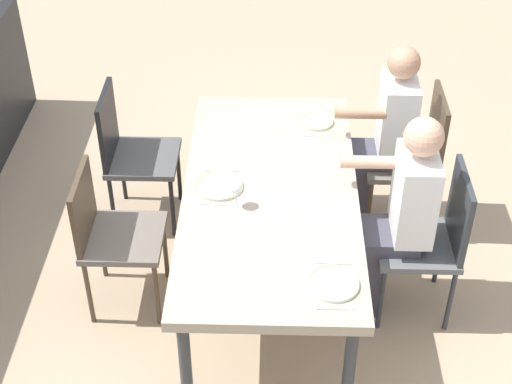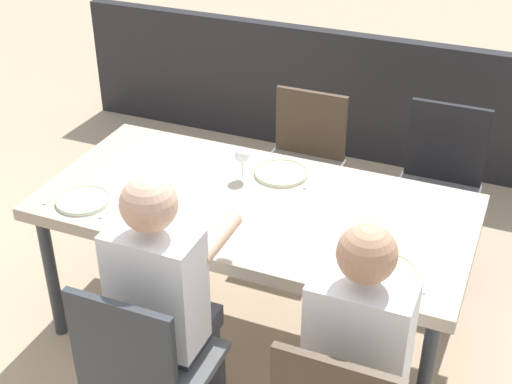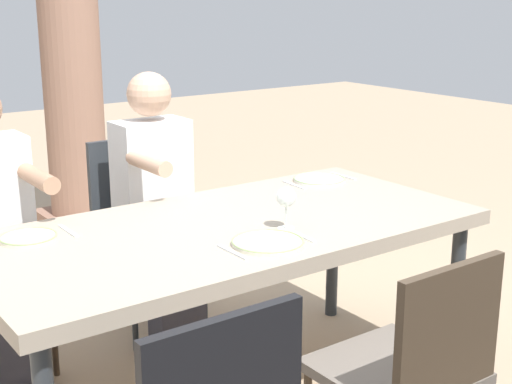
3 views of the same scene
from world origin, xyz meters
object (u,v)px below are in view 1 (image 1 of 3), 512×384
at_px(chair_mid_south, 109,230).
at_px(plate_0, 317,121).
at_px(diner_woman_green, 384,135).
at_px(diner_man_white, 399,212).
at_px(chair_west_north, 415,152).
at_px(plate_2, 333,284).
at_px(wine_glass_1, 236,188).
at_px(chair_west_south, 129,149).
at_px(chair_mid_north, 433,235).
at_px(plate_1, 219,186).
at_px(dining_table, 270,200).

xyz_separation_m(chair_mid_south, plate_0, (-0.76, 1.16, 0.24)).
distance_m(diner_woman_green, diner_man_white, 0.76).
relative_size(chair_west_north, plate_2, 3.91).
relative_size(chair_mid_south, wine_glass_1, 5.45).
height_order(chair_west_north, plate_0, chair_west_north).
xyz_separation_m(chair_west_south, chair_mid_north, (0.77, 1.79, -0.01)).
bearing_deg(chair_west_south, diner_woman_green, 89.89).
height_order(chair_mid_north, plate_0, chair_mid_north).
bearing_deg(diner_woman_green, chair_west_north, 90.86).
distance_m(chair_mid_north, plate_1, 1.20).
bearing_deg(wine_glass_1, plate_2, 39.70).
height_order(chair_west_south, chair_mid_north, chair_west_south).
height_order(chair_west_south, plate_0, chair_west_south).
height_order(dining_table, chair_west_south, chair_west_south).
distance_m(diner_woman_green, plate_0, 0.43).
xyz_separation_m(chair_west_south, plate_2, (1.40, 1.19, 0.23)).
xyz_separation_m(dining_table, diner_woman_green, (-0.69, 0.69, -0.02)).
bearing_deg(dining_table, chair_mid_north, 85.17).
distance_m(plate_0, wine_glass_1, 0.95).
height_order(chair_west_south, chair_mid_south, chair_west_south).
bearing_deg(chair_mid_north, dining_table, -94.83).
bearing_deg(wine_glass_1, chair_west_north, 127.75).
bearing_deg(diner_man_white, plate_2, -31.41).
distance_m(diner_woman_green, wine_glass_1, 1.21).
bearing_deg(chair_mid_south, plate_0, 123.32).
bearing_deg(plate_2, plate_1, -141.83).
distance_m(dining_table, chair_mid_north, 0.91).
bearing_deg(chair_west_north, diner_man_white, -14.71).
height_order(dining_table, plate_0, plate_0).
height_order(chair_west_south, wine_glass_1, chair_west_south).
xyz_separation_m(chair_mid_south, plate_2, (0.64, 1.19, 0.24)).
bearing_deg(wine_glass_1, diner_woman_green, 133.65).
relative_size(chair_mid_south, diner_woman_green, 0.70).
bearing_deg(diner_man_white, plate_0, -150.99).
bearing_deg(plate_0, chair_mid_north, 39.16).
xyz_separation_m(chair_west_north, diner_man_white, (0.76, -0.20, 0.13)).
xyz_separation_m(chair_west_north, plate_2, (1.40, -0.59, 0.22)).
distance_m(dining_table, plate_0, 0.74).
relative_size(dining_table, chair_west_south, 2.07).
distance_m(chair_west_north, plate_2, 1.54).
bearing_deg(wine_glass_1, dining_table, 128.03).
distance_m(wine_glass_1, plate_2, 0.76).
distance_m(chair_west_south, wine_glass_1, 1.15).
bearing_deg(chair_mid_south, plate_1, 99.00).
bearing_deg(plate_1, diner_man_white, 84.49).
bearing_deg(diner_man_white, dining_table, -95.96).
bearing_deg(dining_table, chair_west_south, -127.72).
relative_size(chair_mid_north, chair_mid_south, 1.05).
relative_size(chair_mid_north, plate_2, 3.82).
xyz_separation_m(diner_woman_green, diner_man_white, (0.76, 0.00, 0.01)).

